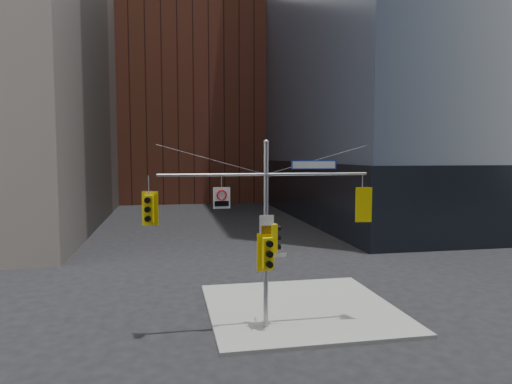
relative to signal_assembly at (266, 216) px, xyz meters
name	(u,v)px	position (x,y,z in m)	size (l,w,h in m)	color
ground	(278,352)	(0.00, -1.99, -4.42)	(160.00, 160.00, 0.00)	black
sidewalk_corner	(301,308)	(2.00, 2.01, -4.34)	(8.00, 8.00, 0.15)	gray
podium_ne	(450,188)	(28.00, 30.01, -1.42)	(36.40, 36.40, 6.00)	black
brick_midrise	(190,108)	(0.00, 56.01, 9.58)	(26.00, 20.00, 28.00)	brown
signal_assembly	(266,216)	(0.00, 0.00, 0.00)	(8.00, 0.80, 7.30)	#979A9F
traffic_light_west_arm	(149,209)	(-4.29, 0.01, 0.38)	(0.58, 0.53, 1.23)	yellow
traffic_light_east_arm	(362,204)	(3.86, 0.00, 0.38)	(0.65, 0.54, 1.36)	yellow
traffic_light_pole_side	(274,238)	(0.32, 0.01, -0.83)	(0.44, 0.38, 1.07)	yellow
traffic_light_pole_front	(267,253)	(0.00, -0.27, -1.34)	(0.68, 0.59, 1.43)	yellow
street_sign_blade	(314,165)	(1.87, 0.00, 1.93)	(1.78, 0.10, 0.35)	#112B9F
regulatory_sign_arm	(222,197)	(-1.67, -0.02, 0.76)	(0.64, 0.09, 0.79)	silver
regulatory_sign_pole	(267,225)	(0.00, -0.11, -0.31)	(0.55, 0.04, 0.72)	silver
street_blade_ew	(277,255)	(0.45, 0.01, -1.50)	(0.70, 0.05, 0.14)	silver
street_blade_ns	(263,255)	(0.00, 0.46, -1.57)	(0.09, 0.78, 0.16)	#145926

